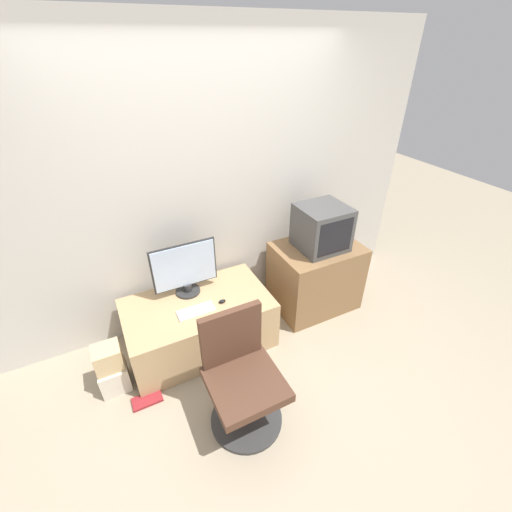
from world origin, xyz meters
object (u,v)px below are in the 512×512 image
Objects in this scene: main_monitor at (185,269)px; keyboard at (196,311)px; office_chair at (242,380)px; book at (147,400)px; crt_tv at (322,228)px; mouse at (222,301)px; cardboard_box_lower at (114,376)px.

keyboard is (-0.02, -0.29, -0.24)m from main_monitor.
main_monitor reaches higher than office_chair.
keyboard is at bearing 96.86° from office_chair.
main_monitor is at bearing 45.48° from book.
crt_tv reaches higher than book.
office_chair is (-0.15, -0.73, -0.10)m from mouse.
keyboard is at bearing -93.73° from main_monitor.
crt_tv reaches higher than main_monitor.
mouse is 0.14× the size of crt_tv.
main_monitor reaches higher than mouse.
keyboard is 0.83m from cardboard_box_lower.
office_chair reaches higher than mouse.
main_monitor is 1.03m from cardboard_box_lower.
crt_tv is at bearing 4.35° from keyboard.
cardboard_box_lower reaches higher than book.
office_chair is (0.09, -0.72, -0.10)m from keyboard.
mouse is at bearing 2.22° from cardboard_box_lower.
keyboard reaches higher than cardboard_box_lower.
office_chair is 3.87× the size of cardboard_box_lower.
mouse is (0.24, 0.01, 0.01)m from keyboard.
office_chair is (0.07, -1.01, -0.34)m from main_monitor.
main_monitor is 1.31m from crt_tv.
mouse is at bearing 78.32° from office_chair.
office_chair is at bearing -40.00° from cardboard_box_lower.
cardboard_box_lower is at bearing -177.73° from keyboard.
mouse is 0.28× the size of book.
cardboard_box_lower is at bearing -177.78° from mouse.
keyboard is at bearing -177.94° from mouse.
crt_tv is (1.29, -0.19, 0.18)m from main_monitor.
book is at bearing -152.09° from keyboard.
main_monitor reaches higher than cardboard_box_lower.
keyboard is 1.38m from crt_tv.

